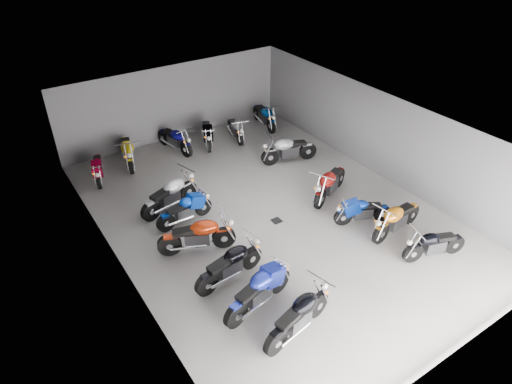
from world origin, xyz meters
TOP-DOWN VIEW (x-y plane):
  - ground at (0.00, 0.00)m, footprint 14.00×14.00m
  - wall_back at (0.00, 7.00)m, footprint 10.00×0.10m
  - wall_left at (-5.00, 0.00)m, footprint 0.10×14.00m
  - wall_right at (5.00, 0.00)m, footprint 0.10×14.00m
  - ceiling at (0.00, 0.00)m, footprint 10.00×14.00m
  - drain_grate at (0.00, -0.50)m, footprint 0.32×0.32m
  - motorcycle_left_a at (-2.23, -4.47)m, footprint 2.27×0.67m
  - motorcycle_left_b at (-2.56, -3.26)m, footprint 2.31×0.70m
  - motorcycle_left_c at (-2.66, -2.00)m, footprint 2.26×0.54m
  - motorcycle_left_d at (-2.83, -0.39)m, footprint 2.24×0.99m
  - motorcycle_left_e at (-2.51, 1.10)m, footprint 2.03×0.44m
  - motorcycle_left_f at (-2.59, 2.05)m, footprint 2.28×0.76m
  - motorcycle_right_a at (2.78, -4.49)m, footprint 1.98×0.73m
  - motorcycle_right_b at (2.74, -3.08)m, footprint 2.28×0.51m
  - motorcycle_right_c at (2.25, -2.11)m, footprint 1.81×0.92m
  - motorcycle_right_d at (2.38, -0.37)m, footprint 2.19×1.11m
  - motorcycle_right_f at (2.70, 2.44)m, footprint 2.28×0.76m
  - motorcycle_back_a at (-4.01, 5.33)m, footprint 0.71×1.94m
  - motorcycle_back_b at (-2.66, 5.84)m, footprint 0.74×2.31m
  - motorcycle_back_c at (-0.64, 5.81)m, footprint 0.62×2.18m
  - motorcycle_back_d at (0.76, 5.60)m, footprint 1.02×2.04m
  - motorcycle_back_e at (2.03, 5.36)m, footprint 0.62×1.93m
  - motorcycle_back_f at (3.79, 5.70)m, footprint 0.62×2.25m

SIDE VIEW (x-z plane):
  - ground at x=0.00m, z-range 0.00..0.00m
  - drain_grate at x=0.00m, z-range 0.00..0.01m
  - motorcycle_right_c at x=2.25m, z-range 0.04..0.89m
  - motorcycle_back_e at x=2.03m, z-range 0.04..0.90m
  - motorcycle_back_a at x=-4.01m, z-range 0.04..0.92m
  - motorcycle_left_e at x=-2.51m, z-range 0.04..0.93m
  - motorcycle_right_a at x=2.78m, z-range 0.04..0.94m
  - motorcycle_back_d at x=0.76m, z-range 0.04..1.00m
  - motorcycle_back_c at x=-0.64m, z-range 0.04..1.01m
  - motorcycle_left_c at x=-2.66m, z-range 0.05..1.04m
  - motorcycle_back_f at x=3.79m, z-range 0.05..1.04m
  - motorcycle_right_b at x=2.74m, z-range 0.05..1.05m
  - motorcycle_left_a at x=-2.23m, z-range 0.05..1.05m
  - motorcycle_left_f at x=-2.59m, z-range 0.05..1.07m
  - motorcycle_right_f at x=2.70m, z-range 0.05..1.07m
  - motorcycle_left_b at x=-2.56m, z-range 0.05..1.07m
  - motorcycle_right_d at x=2.38m, z-range 0.05..1.07m
  - motorcycle_back_b at x=-2.66m, z-range 0.05..1.08m
  - motorcycle_left_d at x=-2.83m, z-range 0.05..1.08m
  - wall_back at x=0.00m, z-range 0.00..3.20m
  - wall_left at x=-5.00m, z-range 0.00..3.20m
  - wall_right at x=5.00m, z-range 0.00..3.20m
  - ceiling at x=0.00m, z-range 3.20..3.24m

